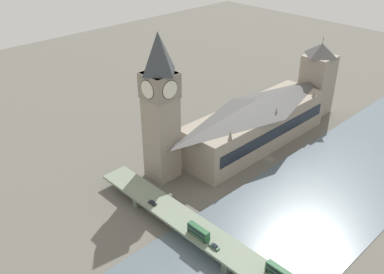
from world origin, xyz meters
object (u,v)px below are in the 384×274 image
(clock_tower, at_px, (160,105))
(car_northbound_tail, at_px, (214,246))
(victoria_tower, at_px, (317,79))
(car_northbound_mid, at_px, (152,203))
(double_decker_bus_lead, at_px, (280,272))
(double_decker_bus_rear, at_px, (198,231))
(road_bridge, at_px, (234,256))
(parliament_hall, at_px, (256,122))

(clock_tower, height_order, car_northbound_tail, clock_tower)
(victoria_tower, distance_m, car_northbound_mid, 148.84)
(clock_tower, xyz_separation_m, double_decker_bus_lead, (-86.77, 18.92, -31.36))
(double_decker_bus_rear, height_order, car_northbound_mid, double_decker_bus_rear)
(clock_tower, relative_size, car_northbound_mid, 18.32)
(car_northbound_mid, bearing_deg, double_decker_bus_lead, -175.03)
(road_bridge, bearing_deg, clock_tower, -17.70)
(car_northbound_mid, distance_m, car_northbound_tail, 38.24)
(double_decker_bus_rear, xyz_separation_m, car_northbound_tail, (-8.93, 0.12, -1.92))
(car_northbound_mid, bearing_deg, road_bridge, -176.20)
(parliament_hall, bearing_deg, clock_tower, 78.31)
(double_decker_bus_rear, distance_m, car_northbound_mid, 29.37)
(parliament_hall, bearing_deg, victoria_tower, -89.95)
(victoria_tower, xyz_separation_m, car_northbound_mid, (-9.20, 147.61, -16.67))
(parliament_hall, height_order, car_northbound_mid, parliament_hall)
(car_northbound_mid, relative_size, car_northbound_tail, 0.89)
(road_bridge, relative_size, double_decker_bus_rear, 14.77)
(clock_tower, relative_size, victoria_tower, 1.48)
(double_decker_bus_lead, distance_m, double_decker_bus_rear, 36.24)
(victoria_tower, height_order, double_decker_bus_lead, victoria_tower)
(parliament_hall, relative_size, road_bridge, 0.62)
(parliament_hall, relative_size, car_northbound_mid, 24.01)
(car_northbound_mid, bearing_deg, car_northbound_tail, 179.88)
(road_bridge, bearing_deg, double_decker_bus_lead, -172.29)
(double_decker_bus_rear, bearing_deg, road_bridge, -169.70)
(victoria_tower, bearing_deg, car_northbound_mid, 93.57)
(parliament_hall, xyz_separation_m, car_northbound_mid, (-9.14, 85.14, -7.37))
(road_bridge, relative_size, double_decker_bus_lead, 14.26)
(parliament_hall, relative_size, car_northbound_tail, 21.27)
(car_northbound_mid, bearing_deg, double_decker_bus_rear, -179.92)
(car_northbound_mid, height_order, car_northbound_tail, car_northbound_mid)
(road_bridge, relative_size, car_northbound_mid, 38.83)
(parliament_hall, bearing_deg, double_decker_bus_rear, 114.31)
(car_northbound_tail, bearing_deg, car_northbound_mid, -0.12)
(victoria_tower, relative_size, double_decker_bus_lead, 4.55)
(victoria_tower, relative_size, car_northbound_tail, 10.97)
(parliament_hall, distance_m, double_decker_bus_lead, 108.90)
(double_decker_bus_rear, bearing_deg, car_northbound_tail, 179.20)
(double_decker_bus_lead, distance_m, car_northbound_mid, 65.38)
(double_decker_bus_lead, bearing_deg, clock_tower, -12.30)
(car_northbound_tail, bearing_deg, clock_tower, -22.37)
(road_bridge, distance_m, car_northbound_mid, 45.94)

